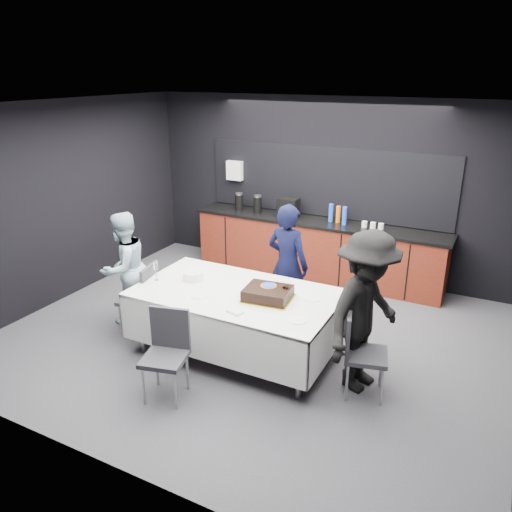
{
  "coord_description": "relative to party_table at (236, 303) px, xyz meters",
  "views": [
    {
      "loc": [
        2.58,
        -4.92,
        3.18
      ],
      "look_at": [
        0.0,
        0.1,
        1.05
      ],
      "focal_mm": 35.0,
      "sensor_mm": 36.0,
      "label": 1
    }
  ],
  "objects": [
    {
      "name": "loose_plate_right_a",
      "position": [
        0.84,
        0.23,
        0.14
      ],
      "size": [
        0.2,
        0.2,
        0.01
      ],
      "primitive_type": "cylinder",
      "color": "white",
      "rests_on": "party_table"
    },
    {
      "name": "kitchenette",
      "position": [
        -0.02,
        2.62,
        -0.1
      ],
      "size": [
        4.1,
        0.64,
        2.05
      ],
      "color": "#57190D",
      "rests_on": "ground"
    },
    {
      "name": "loose_plate_right_b",
      "position": [
        0.9,
        -0.32,
        0.14
      ],
      "size": [
        0.19,
        0.19,
        0.01
      ],
      "primitive_type": "cylinder",
      "color": "white",
      "rests_on": "party_table"
    },
    {
      "name": "cake_assembly",
      "position": [
        0.41,
        -0.0,
        0.21
      ],
      "size": [
        0.58,
        0.49,
        0.17
      ],
      "color": "yellow",
      "rests_on": "party_table"
    },
    {
      "name": "ground",
      "position": [
        0.0,
        0.4,
        -0.64
      ],
      "size": [
        6.0,
        6.0,
        0.0
      ],
      "primitive_type": "plane",
      "color": "#45444A",
      "rests_on": "ground"
    },
    {
      "name": "chair_near",
      "position": [
        -0.23,
        -1.02,
        -0.11
      ],
      "size": [
        0.51,
        0.51,
        0.92
      ],
      "color": "#2F2F34",
      "rests_on": "ground"
    },
    {
      "name": "loose_plate_far",
      "position": [
        0.03,
        0.34,
        0.14
      ],
      "size": [
        0.19,
        0.19,
        0.01
      ],
      "primitive_type": "cylinder",
      "color": "white",
      "rests_on": "party_table"
    },
    {
      "name": "person_right",
      "position": [
        1.5,
        0.01,
        0.22
      ],
      "size": [
        0.92,
        1.25,
        1.73
      ],
      "primitive_type": "imported",
      "rotation": [
        0.0,
        0.0,
        1.3
      ],
      "color": "black",
      "rests_on": "ground"
    },
    {
      "name": "party_table",
      "position": [
        0.0,
        0.0,
        0.0
      ],
      "size": [
        2.32,
        1.32,
        0.78
      ],
      "color": "#99999E",
      "rests_on": "ground"
    },
    {
      "name": "plate_stack",
      "position": [
        -0.64,
        0.08,
        0.19
      ],
      "size": [
        0.24,
        0.24,
        0.1
      ],
      "primitive_type": "cylinder",
      "color": "white",
      "rests_on": "party_table"
    },
    {
      "name": "chair_right",
      "position": [
        1.5,
        -0.14,
        -0.11
      ],
      "size": [
        0.51,
        0.51,
        0.92
      ],
      "color": "#2F2F34",
      "rests_on": "ground"
    },
    {
      "name": "room_shell",
      "position": [
        0.0,
        0.4,
        1.22
      ],
      "size": [
        6.04,
        5.04,
        2.82
      ],
      "color": "white",
      "rests_on": "ground"
    },
    {
      "name": "chair_left",
      "position": [
        -1.26,
        -0.13,
        -0.11
      ],
      "size": [
        0.5,
        0.5,
        0.92
      ],
      "color": "#2F2F34",
      "rests_on": "ground"
    },
    {
      "name": "person_left",
      "position": [
        -1.71,
        0.06,
        0.1
      ],
      "size": [
        0.62,
        0.77,
        1.48
      ],
      "primitive_type": "imported",
      "rotation": [
        0.0,
        0.0,
        -1.66
      ],
      "color": "#A5BECF",
      "rests_on": "ground"
    },
    {
      "name": "fork_pile",
      "position": [
        0.25,
        -0.46,
        0.15
      ],
      "size": [
        0.19,
        0.14,
        0.03
      ],
      "primitive_type": "cube",
      "rotation": [
        0.0,
        0.0,
        -0.25
      ],
      "color": "white",
      "rests_on": "party_table"
    },
    {
      "name": "champagne_flute",
      "position": [
        -1.02,
        -0.14,
        0.3
      ],
      "size": [
        0.06,
        0.06,
        0.22
      ],
      "color": "white",
      "rests_on": "party_table"
    },
    {
      "name": "loose_plate_near",
      "position": [
        -0.31,
        -0.28,
        0.14
      ],
      "size": [
        0.21,
        0.21,
        0.01
      ],
      "primitive_type": "cylinder",
      "color": "white",
      "rests_on": "party_table"
    },
    {
      "name": "person_center",
      "position": [
        0.21,
        0.98,
        0.16
      ],
      "size": [
        0.64,
        0.47,
        1.61
      ],
      "primitive_type": "imported",
      "rotation": [
        0.0,
        0.0,
        2.99
      ],
      "color": "black",
      "rests_on": "ground"
    }
  ]
}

